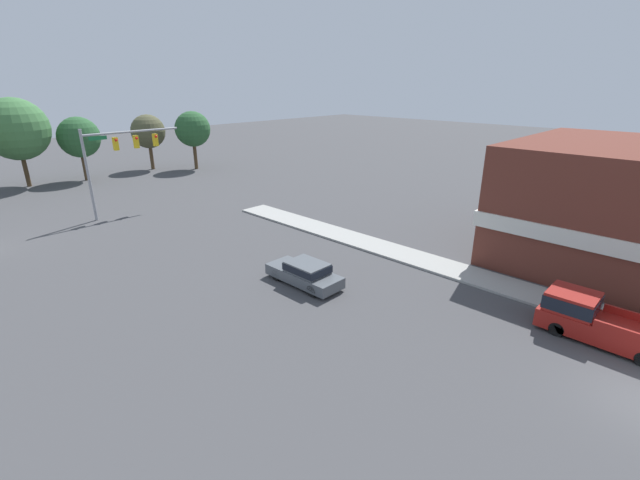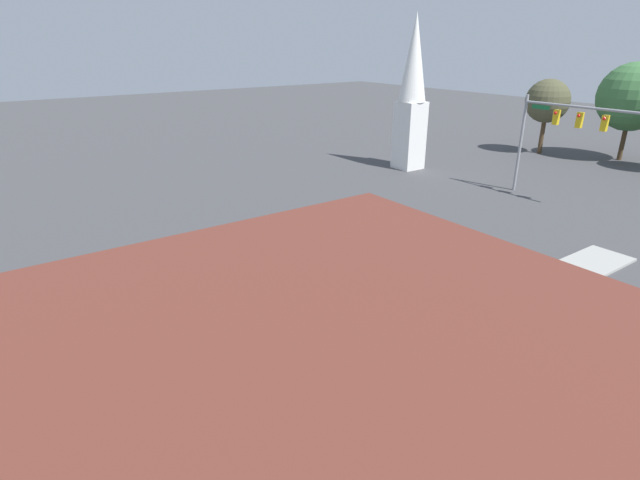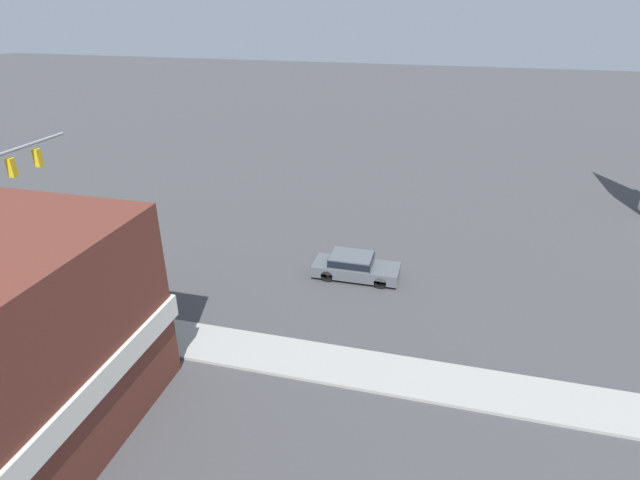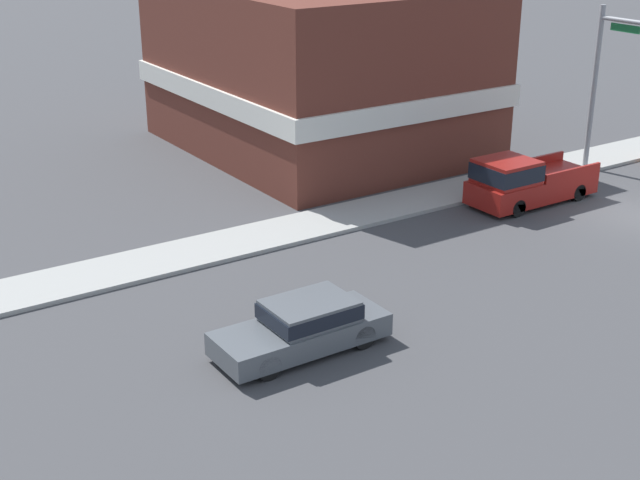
% 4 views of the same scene
% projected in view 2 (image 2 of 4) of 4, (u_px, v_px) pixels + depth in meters
% --- Properties ---
extents(far_signal_assembly, '(8.15, 0.49, 7.34)m').
position_uv_depth(far_signal_assembly, '(558.00, 125.00, 35.68)').
color(far_signal_assembly, gray).
rests_on(far_signal_assembly, ground).
extents(car_lead, '(1.79, 4.65, 1.35)m').
position_uv_depth(car_lead, '(330.00, 259.00, 25.49)').
color(car_lead, black).
rests_on(car_lead, ground).
extents(pickup_truck_parked, '(1.98, 5.23, 1.90)m').
position_uv_depth(pickup_truck_parked, '(74.00, 414.00, 14.56)').
color(pickup_truck_parked, black).
rests_on(pickup_truck_parked, ground).
extents(church_steeple, '(2.45, 2.45, 13.38)m').
position_uv_depth(church_steeple, '(412.00, 90.00, 44.00)').
color(church_steeple, white).
rests_on(church_steeple, ground).
extents(backdrop_tree_left_far, '(4.35, 4.35, 7.53)m').
position_uv_depth(backdrop_tree_left_far, '(548.00, 101.00, 50.75)').
color(backdrop_tree_left_far, '#4C3823').
rests_on(backdrop_tree_left_far, ground).
extents(backdrop_tree_left_mid, '(6.42, 6.42, 9.30)m').
position_uv_depth(backdrop_tree_left_mid, '(633.00, 97.00, 47.51)').
color(backdrop_tree_left_mid, '#4C3823').
rests_on(backdrop_tree_left_mid, ground).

